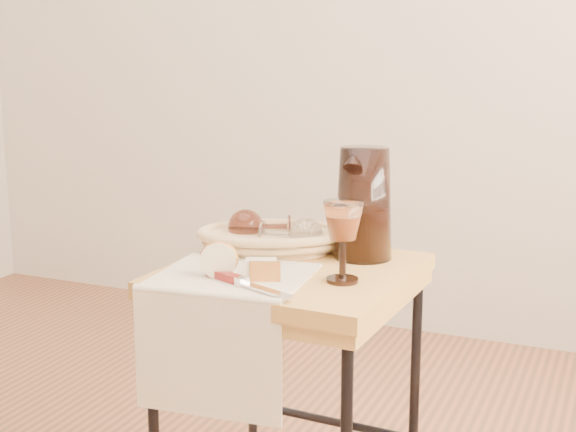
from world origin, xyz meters
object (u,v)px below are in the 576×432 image
at_px(wine_goblet, 343,242).
at_px(tea_towel, 233,276).
at_px(pitcher, 364,203).
at_px(side_table, 291,403).
at_px(bread_basket, 273,240).
at_px(table_knife, 245,282).
at_px(goblet_lying_a, 264,227).
at_px(goblet_lying_b, 287,234).
at_px(apple_half, 219,259).

bearing_deg(wine_goblet, tea_towel, -164.92).
bearing_deg(pitcher, side_table, -140.65).
xyz_separation_m(bread_basket, table_knife, (0.08, -0.30, -0.01)).
distance_m(goblet_lying_a, goblet_lying_b, 0.08).
height_order(goblet_lying_a, goblet_lying_b, goblet_lying_a).
bearing_deg(bread_basket, side_table, -72.99).
relative_size(pitcher, wine_goblet, 1.71).
height_order(wine_goblet, table_knife, wine_goblet).
bearing_deg(goblet_lying_b, pitcher, 5.81).
bearing_deg(pitcher, goblet_lying_a, 173.34).
height_order(bread_basket, table_knife, bread_basket).
xyz_separation_m(side_table, pitcher, (0.12, 0.14, 0.45)).
height_order(goblet_lying_b, table_knife, goblet_lying_b).
relative_size(tea_towel, bread_basket, 0.99).
relative_size(side_table, goblet_lying_a, 4.68).
height_order(goblet_lying_a, wine_goblet, wine_goblet).
height_order(bread_basket, wine_goblet, wine_goblet).
distance_m(side_table, goblet_lying_a, 0.42).
height_order(side_table, pitcher, pitcher).
bearing_deg(table_knife, goblet_lying_b, 117.96).
relative_size(bread_basket, goblet_lying_a, 2.30).
bearing_deg(bread_basket, tea_towel, -110.64).
distance_m(goblet_lying_b, apple_half, 0.24).
xyz_separation_m(side_table, tea_towel, (-0.08, -0.12, 0.33)).
relative_size(apple_half, table_knife, 0.34).
bearing_deg(pitcher, tea_towel, -137.49).
bearing_deg(side_table, wine_goblet, -24.12).
height_order(side_table, goblet_lying_b, goblet_lying_b).
bearing_deg(tea_towel, apple_half, -144.58).
bearing_deg(tea_towel, pitcher, 46.95).
relative_size(side_table, tea_towel, 2.06).
bearing_deg(apple_half, tea_towel, 19.61).
height_order(pitcher, table_knife, pitcher).
height_order(side_table, goblet_lying_a, goblet_lying_a).
distance_m(bread_basket, apple_half, 0.26).
xyz_separation_m(goblet_lying_b, apple_half, (-0.05, -0.24, -0.01)).
bearing_deg(goblet_lying_b, side_table, -71.02).
distance_m(pitcher, wine_goblet, 0.21).
height_order(goblet_lying_a, pitcher, pitcher).
bearing_deg(table_knife, apple_half, 173.10).
height_order(tea_towel, goblet_lying_a, goblet_lying_a).
bearing_deg(apple_half, bread_basket, 67.11).
bearing_deg(apple_half, pitcher, 30.24).
xyz_separation_m(bread_basket, goblet_lying_a, (-0.03, 0.01, 0.03)).
height_order(goblet_lying_b, wine_goblet, wine_goblet).
bearing_deg(table_knife, side_table, 105.57).
distance_m(tea_towel, table_knife, 0.09).
xyz_separation_m(pitcher, table_knife, (-0.14, -0.33, -0.11)).
distance_m(bread_basket, goblet_lying_a, 0.04).
distance_m(side_table, bread_basket, 0.38).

